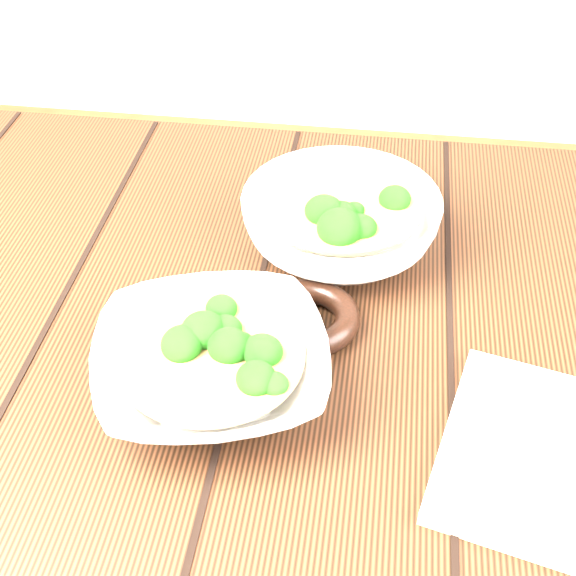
{
  "coord_description": "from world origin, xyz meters",
  "views": [
    {
      "loc": [
        0.1,
        -0.57,
        1.3
      ],
      "look_at": [
        0.02,
        0.01,
        0.8
      ],
      "focal_mm": 50.0,
      "sensor_mm": 36.0,
      "label": 1
    }
  ],
  "objects_px": {
    "table": "(269,412)",
    "soup_bowl_back": "(340,221)",
    "soup_bowl_front": "(212,364)",
    "trivet": "(308,317)"
  },
  "relations": [
    {
      "from": "soup_bowl_back",
      "to": "trivet",
      "type": "distance_m",
      "value": 0.14
    },
    {
      "from": "trivet",
      "to": "table",
      "type": "bearing_deg",
      "value": -159.44
    },
    {
      "from": "soup_bowl_back",
      "to": "trivet",
      "type": "relative_size",
      "value": 2.64
    },
    {
      "from": "soup_bowl_front",
      "to": "trivet",
      "type": "xyz_separation_m",
      "value": [
        0.08,
        0.09,
        -0.02
      ]
    },
    {
      "from": "soup_bowl_front",
      "to": "trivet",
      "type": "height_order",
      "value": "soup_bowl_front"
    },
    {
      "from": "table",
      "to": "soup_bowl_back",
      "type": "bearing_deg",
      "value": 68.49
    },
    {
      "from": "trivet",
      "to": "soup_bowl_back",
      "type": "bearing_deg",
      "value": 81.7
    },
    {
      "from": "table",
      "to": "soup_bowl_front",
      "type": "distance_m",
      "value": 0.17
    },
    {
      "from": "table",
      "to": "trivet",
      "type": "xyz_separation_m",
      "value": [
        0.04,
        0.01,
        0.13
      ]
    },
    {
      "from": "soup_bowl_front",
      "to": "soup_bowl_back",
      "type": "height_order",
      "value": "soup_bowl_back"
    }
  ]
}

